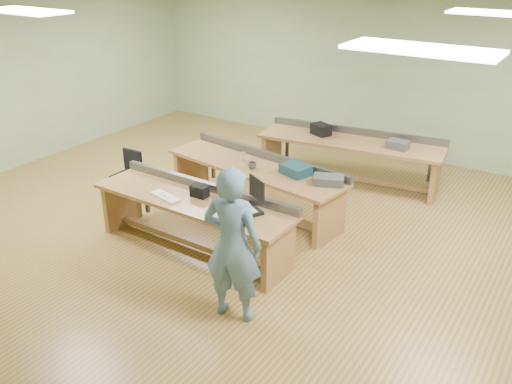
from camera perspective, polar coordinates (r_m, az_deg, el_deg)
floor at (r=7.89m, az=0.31°, el=-3.59°), size 10.00×10.00×0.00m
ceiling at (r=7.00m, az=0.36°, el=18.65°), size 10.00×10.00×0.00m
wall_back at (r=10.77m, az=12.31°, el=12.09°), size 10.00×0.04×3.00m
wall_left at (r=10.78m, az=-22.95°, el=10.75°), size 0.04×8.00×3.00m
fluor_panels at (r=7.00m, az=0.36°, el=18.41°), size 6.20×3.50×0.03m
workbench_front at (r=7.10m, az=-6.51°, el=-2.05°), size 2.84×0.78×0.86m
workbench_mid at (r=8.12m, az=-0.06°, el=1.62°), size 3.03×1.18×0.86m
workbench_back at (r=9.31m, az=9.89°, el=4.33°), size 3.15×1.23×0.86m
person at (r=5.66m, az=-2.49°, el=-5.59°), size 0.72×0.55×1.76m
laptop_base at (r=6.61m, az=-0.97°, el=-1.95°), size 0.45×0.42×0.04m
laptop_screen at (r=6.56m, az=0.09°, el=0.34°), size 0.32×0.18×0.28m
keyboard at (r=7.08m, az=-9.52°, el=-0.47°), size 0.48×0.25×0.03m
trackball_mouse at (r=6.31m, az=-1.25°, el=-3.14°), size 0.15×0.18×0.07m
camera_bag at (r=7.02m, az=-5.97°, el=0.09°), size 0.23×0.15×0.15m
task_chair at (r=8.81m, az=-13.25°, el=0.98°), size 0.45×0.45×0.80m
parts_bin_teal at (r=7.70m, az=4.19°, el=2.36°), size 0.46×0.39×0.14m
parts_bin_grey at (r=7.44m, az=7.65°, el=1.27°), size 0.48×0.41×0.11m
mug at (r=7.89m, az=-0.41°, el=2.82°), size 0.15×0.15×0.10m
drinks_can at (r=8.18m, az=-1.39°, el=3.75°), size 0.09×0.09×0.13m
storage_box_back at (r=9.41m, az=6.86°, el=6.56°), size 0.39×0.34×0.19m
tray_back at (r=8.97m, az=14.70°, el=4.84°), size 0.34×0.26×0.13m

